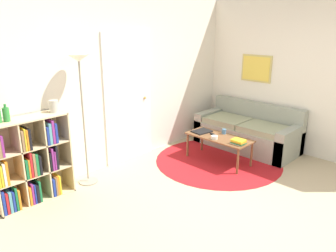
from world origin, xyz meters
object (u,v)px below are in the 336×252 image
floor_lamp (80,78)px  coffee_table (219,139)px  couch (248,132)px  bottle_right (6,114)px  laptop (202,131)px  vase_on_shelf (54,106)px  bowl (214,137)px  cup (224,132)px  bookshelf (28,163)px

floor_lamp → coffee_table: floor_lamp is taller
couch → bottle_right: bearing=166.1°
floor_lamp → couch: 3.21m
bottle_right → laptop: bearing=-11.9°
floor_lamp → vase_on_shelf: (-0.37, 0.07, -0.32)m
coffee_table → laptop: size_ratio=3.22×
floor_lamp → coffee_table: size_ratio=1.68×
bowl → bottle_right: bottle_right is taller
vase_on_shelf → floor_lamp: bearing=-10.0°
coffee_table → cup: 0.18m
coffee_table → laptop: laptop is taller
floor_lamp → bottle_right: (-0.95, 0.07, -0.31)m
laptop → bottle_right: 3.00m
cup → bottle_right: bottle_right is taller
floor_lamp → bottle_right: floor_lamp is taller
coffee_table → cup: cup is taller
bottle_right → couch: bearing=-13.9°
bookshelf → couch: 3.75m
couch → coffee_table: couch is taller
couch → vase_on_shelf: 3.46m
laptop → bottle_right: (-2.85, 0.60, 0.74)m
couch → vase_on_shelf: (-3.21, 0.93, 0.90)m
laptop → floor_lamp: bearing=164.3°
coffee_table → laptop: 0.35m
bowl → cup: cup is taller
bowl → vase_on_shelf: vase_on_shelf is taller
laptop → bowl: bowl is taller
bookshelf → floor_lamp: size_ratio=0.61×
vase_on_shelf → bottle_right: bearing=179.9°
bowl → bottle_right: 2.97m
coffee_table → vase_on_shelf: bearing=157.5°
floor_lamp → laptop: (1.90, -0.53, -1.06)m
bookshelf → vase_on_shelf: size_ratio=7.03×
couch → bottle_right: bottle_right is taller
vase_on_shelf → bowl: bearing=-24.3°
vase_on_shelf → bookshelf: bearing=-179.9°
floor_lamp → coffee_table: 2.38m
bottle_right → vase_on_shelf: bottle_right is taller
bottle_right → coffee_table: bearing=-18.3°
floor_lamp → bowl: size_ratio=17.11×
cup → vase_on_shelf: (-2.44, 0.92, 0.70)m
couch → cup: couch is taller
bookshelf → laptop: size_ratio=3.27×
bottle_right → bowl: bearing=-19.6°
vase_on_shelf → coffee_table: bearing=-22.5°
bookshelf → vase_on_shelf: bearing=0.1°
cup → laptop: bearing=118.1°
floor_lamp → vase_on_shelf: floor_lamp is taller
laptop → cup: 0.37m
bowl → cup: size_ratio=1.29×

